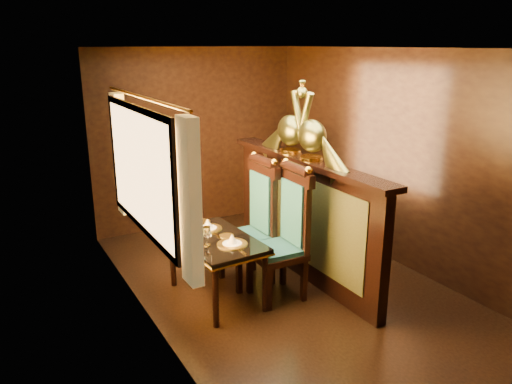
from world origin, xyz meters
TOP-DOWN VIEW (x-y plane):
  - ground at (0.00, 0.00)m, footprint 5.00×5.00m
  - room_shell at (-0.09, 0.02)m, footprint 3.04×5.04m
  - partition at (0.32, 0.30)m, footprint 0.26×2.70m
  - dining_table at (-0.77, 0.28)m, footprint 0.74×1.16m
  - chair_left at (-0.09, -0.02)m, footprint 0.52×0.57m
  - chair_right at (-0.19, 0.46)m, footprint 0.51×0.56m
  - peacock_left at (0.33, 0.19)m, footprint 0.26×0.69m
  - peacock_right at (0.33, 0.59)m, footprint 0.26×0.68m

SIDE VIEW (x-z plane):
  - ground at x=0.00m, z-range 0.00..0.00m
  - dining_table at x=-0.77m, z-range 0.17..1.03m
  - partition at x=0.32m, z-range 0.03..1.39m
  - chair_right at x=-0.19m, z-range 0.03..1.44m
  - chair_left at x=-0.09m, z-range 0.03..1.45m
  - room_shell at x=-0.09m, z-range 0.32..2.84m
  - peacock_right at x=0.33m, z-range 1.36..2.17m
  - peacock_left at x=0.33m, z-range 1.36..2.18m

